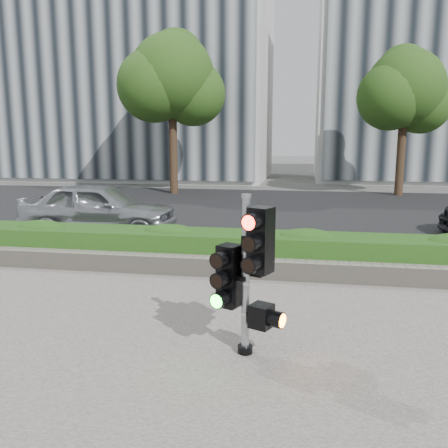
{
  "coord_description": "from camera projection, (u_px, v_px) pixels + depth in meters",
  "views": [
    {
      "loc": [
        1.46,
        -6.41,
        2.55
      ],
      "look_at": [
        0.24,
        0.6,
        1.24
      ],
      "focal_mm": 38.0,
      "sensor_mm": 36.0,
      "label": 1
    }
  ],
  "objects": [
    {
      "name": "hedge",
      "position": [
        229.0,
        250.0,
        9.32
      ],
      "size": [
        12.0,
        1.0,
        0.68
      ],
      "primitive_type": "cube",
      "color": "#3F8127",
      "rests_on": "sidewalk"
    },
    {
      "name": "sidewalk",
      "position": [
        143.0,
        409.0,
        4.49
      ],
      "size": [
        16.0,
        11.0,
        0.03
      ],
      "primitive_type": "cube",
      "color": "#9E9389",
      "rests_on": "ground"
    },
    {
      "name": "ground",
      "position": [
        201.0,
        314.0,
        6.92
      ],
      "size": [
        120.0,
        120.0,
        0.0
      ],
      "primitive_type": "plane",
      "color": "#51514C",
      "rests_on": "ground"
    },
    {
      "name": "stone_wall",
      "position": [
        223.0,
        267.0,
        8.72
      ],
      "size": [
        12.0,
        0.32,
        0.34
      ],
      "primitive_type": "cube",
      "color": "gray",
      "rests_on": "sidewalk"
    },
    {
      "name": "building_left",
      "position": [
        139.0,
        56.0,
        29.36
      ],
      "size": [
        16.0,
        9.0,
        15.0
      ],
      "primitive_type": "cube",
      "color": "#B7B7B2",
      "rests_on": "ground"
    },
    {
      "name": "curb",
      "position": [
        234.0,
        257.0,
        9.96
      ],
      "size": [
        60.0,
        0.25,
        0.12
      ],
      "primitive_type": "cube",
      "color": "gray",
      "rests_on": "ground"
    },
    {
      "name": "tree_right",
      "position": [
        404.0,
        91.0,
        20.25
      ],
      "size": [
        4.1,
        3.58,
        6.53
      ],
      "color": "black",
      "rests_on": "ground"
    },
    {
      "name": "tree_left",
      "position": [
        172.0,
        80.0,
        20.87
      ],
      "size": [
        4.61,
        4.03,
        7.34
      ],
      "color": "black",
      "rests_on": "ground"
    },
    {
      "name": "traffic_signal",
      "position": [
        249.0,
        267.0,
        5.44
      ],
      "size": [
        0.7,
        0.6,
        1.9
      ],
      "rotation": [
        0.0,
        0.0,
        -0.42
      ],
      "color": "black",
      "rests_on": "sidewalk"
    },
    {
      "name": "car_silver",
      "position": [
        99.0,
        209.0,
        12.38
      ],
      "size": [
        4.11,
        1.81,
        1.38
      ],
      "primitive_type": "imported",
      "rotation": [
        0.0,
        0.0,
        1.62
      ],
      "color": "#A5A6AC",
      "rests_on": "road"
    },
    {
      "name": "road",
      "position": [
        263.0,
        211.0,
        16.6
      ],
      "size": [
        60.0,
        13.0,
        0.02
      ],
      "primitive_type": "cube",
      "color": "black",
      "rests_on": "ground"
    }
  ]
}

